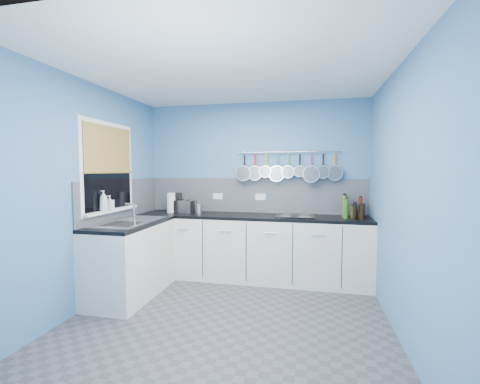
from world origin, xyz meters
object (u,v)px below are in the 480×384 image
at_px(soap_bottle_b, 110,203).
at_px(toaster, 185,206).
at_px(coffee_maker, 176,203).
at_px(paper_towel, 171,203).
at_px(hob, 295,216).
at_px(soap_bottle_a, 104,201).
at_px(canister, 199,208).

relative_size(soap_bottle_b, toaster, 0.62).
bearing_deg(toaster, coffee_maker, -168.87).
bearing_deg(paper_towel, hob, -0.11).
distance_m(coffee_maker, hob, 1.76).
height_order(toaster, hob, toaster).
xyz_separation_m(soap_bottle_a, toaster, (0.54, 1.13, -0.18)).
bearing_deg(canister, toaster, 173.23).
distance_m(coffee_maker, toaster, 0.16).
distance_m(soap_bottle_b, toaster, 1.16).
height_order(soap_bottle_a, canister, soap_bottle_a).
bearing_deg(coffee_maker, soap_bottle_a, -127.22).
xyz_separation_m(canister, hob, (1.38, -0.02, -0.06)).
distance_m(paper_towel, canister, 0.43).
bearing_deg(soap_bottle_b, paper_towel, 70.68).
bearing_deg(hob, paper_towel, 179.89).
xyz_separation_m(soap_bottle_a, paper_towel, (0.34, 1.09, -0.13)).
height_order(soap_bottle_b, toaster, soap_bottle_b).
relative_size(canister, hob, 0.27).
height_order(coffee_maker, hob, coffee_maker).
height_order(paper_towel, toaster, paper_towel).
xyz_separation_m(soap_bottle_b, paper_towel, (0.34, 0.98, -0.09)).
xyz_separation_m(toaster, hob, (1.61, -0.05, -0.08)).
bearing_deg(hob, coffee_maker, 177.76).
bearing_deg(hob, soap_bottle_a, -153.22).
distance_m(soap_bottle_a, paper_towel, 1.15).
bearing_deg(coffee_maker, toaster, -26.30).
relative_size(paper_towel, canister, 2.11).
xyz_separation_m(soap_bottle_b, toaster, (0.54, 1.02, -0.15)).
bearing_deg(toaster, soap_bottle_b, -98.82).
distance_m(soap_bottle_a, canister, 1.36).
xyz_separation_m(soap_bottle_a, soap_bottle_b, (0.00, 0.11, -0.03)).
distance_m(soap_bottle_a, soap_bottle_b, 0.12).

